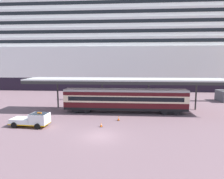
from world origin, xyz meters
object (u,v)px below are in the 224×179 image
Objects in this scene: cruise_ship at (75,51)px; traffic_cone_mid at (118,118)px; train_carriage at (125,99)px; service_truck at (33,119)px; traffic_cone_near at (101,125)px.

traffic_cone_mid is (17.74, -43.93, -12.58)m from cruise_ship.
train_carriage is (18.67, -38.93, -10.63)m from cruise_ship.
service_truck is at bearing -162.34° from traffic_cone_mid.
service_truck is at bearing -145.06° from train_carriage.
cruise_ship is 51.12m from traffic_cone_near.
train_carriage is at bearing 68.65° from traffic_cone_near.
cruise_ship is 7.18× the size of train_carriage.
traffic_cone_mid is (11.45, 3.64, -0.64)m from service_truck.
train_carriage is at bearing 34.94° from service_truck.
traffic_cone_near is (15.51, -47.04, -12.64)m from cruise_ship.
traffic_cone_mid is at bearing 54.22° from traffic_cone_near.
train_carriage is 29.81× the size of traffic_cone_mid.
train_carriage is at bearing 79.45° from traffic_cone_mid.
traffic_cone_mid reaches higher than traffic_cone_near.
train_carriage is 35.41× the size of traffic_cone_near.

